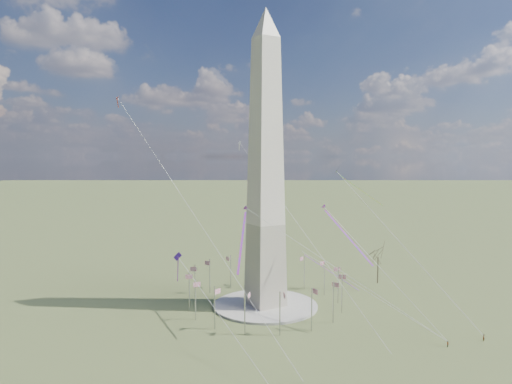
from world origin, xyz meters
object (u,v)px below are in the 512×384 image
tree_near (378,255)px  kite_delta_black (339,173)px  washington_monument (266,168)px  person_east (484,338)px

tree_near → kite_delta_black: bearing=175.6°
tree_near → washington_monument: bearing=-178.6°
washington_monument → person_east: washington_monument is taller
kite_delta_black → tree_near: bearing=127.4°
person_east → kite_delta_black: (-2.18, 59.30, 44.30)m
tree_near → kite_delta_black: size_ratio=0.92×
tree_near → person_east: 61.32m
washington_monument → person_east: size_ratio=51.04×
washington_monument → tree_near: 65.87m
washington_monument → tree_near: washington_monument is taller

